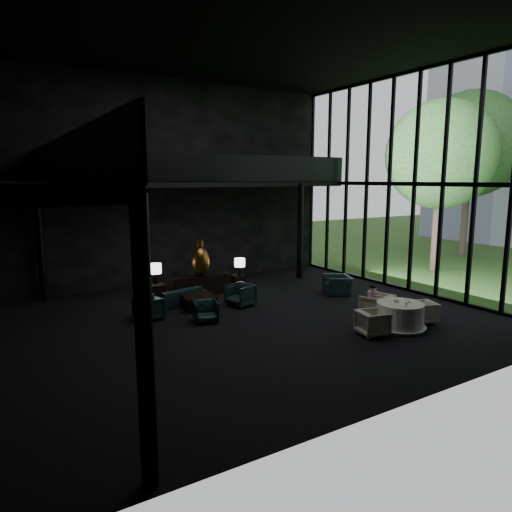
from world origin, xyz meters
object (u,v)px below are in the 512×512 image
side_table_right (238,282)px  coffee_table (199,302)px  dining_table (400,317)px  lounge_armchair_east (241,293)px  sofa (178,294)px  lounge_armchair_west (149,307)px  child (373,295)px  side_table_left (157,292)px  dining_chair_north (377,304)px  table_lamp_right (240,263)px  bronze_urn (200,261)px  window_armchair (338,282)px  dining_chair_west (373,322)px  dining_chair_east (423,312)px  console (200,285)px  table_lamp_left (155,269)px  lounge_armchair_south (206,312)px

side_table_right → coffee_table: 2.94m
dining_table → side_table_right: bearing=103.9°
lounge_armchair_east → dining_table: (2.66, -4.40, -0.09)m
sofa → coffee_table: 0.91m
lounge_armchair_west → child: size_ratio=1.19×
side_table_left → dining_chair_north: bearing=-48.8°
table_lamp_right → sofa: table_lamp_right is taller
bronze_urn → dining_chair_north: 6.40m
dining_chair_north → child: (-0.13, 0.07, 0.30)m
side_table_left → window_armchair: (5.99, -2.57, 0.15)m
side_table_left → dining_chair_west: bearing=-60.1°
table_lamp_right → sofa: bearing=-165.5°
side_table_right → window_armchair: (2.79, -2.54, 0.16)m
side_table_right → dining_chair_north: size_ratio=0.59×
dining_chair_west → window_armchair: bearing=-16.8°
table_lamp_right → sofa: 2.95m
dining_chair_east → coffee_table: bearing=-114.5°
console → dining_table: bearing=-63.5°
dining_chair_west → coffee_table: bearing=44.4°
table_lamp_right → dining_table: size_ratio=0.46×
child → dining_table: bearing=92.5°
side_table_left → side_table_right: (3.20, -0.03, -0.01)m
table_lamp_right → coffee_table: (-2.40, -1.54, -0.81)m
bronze_urn → table_lamp_left: bronze_urn is taller
dining_chair_west → child: child is taller
sofa → coffee_table: bearing=102.2°
child → console: bearing=-59.8°
sofa → child: (4.34, -4.60, 0.41)m
lounge_armchair_south → window_armchair: (5.59, 0.55, 0.11)m
bronze_urn → lounge_armchair_east: (0.54, -1.97, -0.85)m
side_table_right → sofa: size_ratio=0.30×
lounge_armchair_south → side_table_right: bearing=61.9°
lounge_armchair_east → lounge_armchair_south: size_ratio=1.32×
side_table_left → dining_table: dining_table is taller
table_lamp_right → dining_chair_north: size_ratio=0.72×
console → lounge_armchair_south: 3.26m
dining_chair_east → child: size_ratio=0.99×
window_armchair → dining_chair_west: 4.54m
lounge_armchair_east → child: size_ratio=1.31×
side_table_left → table_lamp_left: table_lamp_left is taller
lounge_armchair_south → table_lamp_left: bearing=111.2°
side_table_left → table_lamp_left: size_ratio=0.79×
table_lamp_left → window_armchair: size_ratio=0.72×
side_table_left → child: 7.30m
bronze_urn → coffee_table: bearing=-116.9°
window_armchair → coffee_table: 5.27m
dining_table → table_lamp_left: bearing=126.0°
table_lamp_left → dining_chair_east: (5.82, -6.59, -0.76)m
sofa → child: size_ratio=2.89×
side_table_left → lounge_armchair_west: lounge_armchair_west is taller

